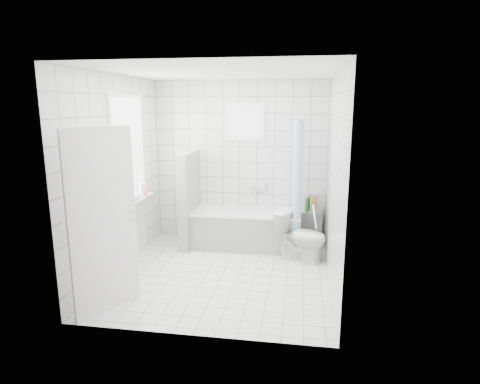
# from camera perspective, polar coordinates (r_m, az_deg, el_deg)

# --- Properties ---
(ground) EXTENTS (3.00, 3.00, 0.00)m
(ground) POSITION_cam_1_polar(r_m,az_deg,el_deg) (5.50, -2.48, -11.48)
(ground) COLOR white
(ground) RESTS_ON ground
(ceiling) EXTENTS (3.00, 3.00, 0.00)m
(ceiling) POSITION_cam_1_polar(r_m,az_deg,el_deg) (5.04, -2.76, 16.67)
(ceiling) COLOR white
(ceiling) RESTS_ON ground
(wall_back) EXTENTS (2.80, 0.02, 2.60)m
(wall_back) POSITION_cam_1_polar(r_m,az_deg,el_deg) (6.57, -0.03, 4.29)
(wall_back) COLOR white
(wall_back) RESTS_ON ground
(wall_front) EXTENTS (2.80, 0.02, 2.60)m
(wall_front) POSITION_cam_1_polar(r_m,az_deg,el_deg) (3.69, -7.21, -2.15)
(wall_front) COLOR white
(wall_front) RESTS_ON ground
(wall_left) EXTENTS (0.02, 3.00, 2.60)m
(wall_left) POSITION_cam_1_polar(r_m,az_deg,el_deg) (5.56, -16.92, 2.29)
(wall_left) COLOR white
(wall_left) RESTS_ON ground
(wall_right) EXTENTS (0.02, 3.00, 2.60)m
(wall_right) POSITION_cam_1_polar(r_m,az_deg,el_deg) (5.03, 13.23, 1.49)
(wall_right) COLOR white
(wall_right) RESTS_ON ground
(window_left) EXTENTS (0.01, 0.90, 1.40)m
(window_left) POSITION_cam_1_polar(r_m,az_deg,el_deg) (5.77, -15.42, 5.74)
(window_left) COLOR white
(window_left) RESTS_ON wall_left
(window_back) EXTENTS (0.50, 0.01, 0.50)m
(window_back) POSITION_cam_1_polar(r_m,az_deg,el_deg) (6.45, 0.80, 9.94)
(window_back) COLOR white
(window_back) RESTS_ON wall_back
(window_sill) EXTENTS (0.18, 1.02, 0.08)m
(window_sill) POSITION_cam_1_polar(r_m,az_deg,el_deg) (5.87, -14.61, -1.44)
(window_sill) COLOR white
(window_sill) RESTS_ON wall_left
(door) EXTENTS (0.43, 0.71, 2.00)m
(door) POSITION_cam_1_polar(r_m,az_deg,el_deg) (4.48, -18.87, -4.10)
(door) COLOR silver
(door) RESTS_ON ground
(bathtub) EXTENTS (1.69, 0.77, 0.58)m
(bathtub) POSITION_cam_1_polar(r_m,az_deg,el_deg) (6.41, 0.92, -5.18)
(bathtub) COLOR white
(bathtub) RESTS_ON ground
(partition_wall) EXTENTS (0.15, 0.85, 1.50)m
(partition_wall) POSITION_cam_1_polar(r_m,az_deg,el_deg) (6.42, -7.19, -0.99)
(partition_wall) COLOR white
(partition_wall) RESTS_ON ground
(tiled_ledge) EXTENTS (0.40, 0.24, 0.55)m
(tiled_ledge) POSITION_cam_1_polar(r_m,az_deg,el_deg) (6.60, 9.74, -4.97)
(tiled_ledge) COLOR white
(tiled_ledge) RESTS_ON ground
(toilet) EXTENTS (0.81, 0.64, 0.73)m
(toilet) POSITION_cam_1_polar(r_m,az_deg,el_deg) (5.88, 8.70, -6.21)
(toilet) COLOR white
(toilet) RESTS_ON ground
(curtain_rod) EXTENTS (0.02, 0.80, 0.02)m
(curtain_rod) POSITION_cam_1_polar(r_m,az_deg,el_deg) (6.03, 8.46, 10.13)
(curtain_rod) COLOR silver
(curtain_rod) RESTS_ON wall_back
(shower_curtain) EXTENTS (0.14, 0.48, 1.78)m
(shower_curtain) POSITION_cam_1_polar(r_m,az_deg,el_deg) (6.00, 8.18, 1.47)
(shower_curtain) COLOR #4B94DD
(shower_curtain) RESTS_ON curtain_rod
(tub_faucet) EXTENTS (0.18, 0.06, 0.06)m
(tub_faucet) POSITION_cam_1_polar(r_m,az_deg,el_deg) (6.57, 2.20, 0.31)
(tub_faucet) COLOR silver
(tub_faucet) RESTS_ON wall_back
(sill_bottles) EXTENTS (0.19, 0.74, 0.32)m
(sill_bottles) POSITION_cam_1_polar(r_m,az_deg,el_deg) (5.78, -14.85, 0.03)
(sill_bottles) COLOR pink
(sill_bottles) RESTS_ON window_sill
(ledge_bottles) EXTENTS (0.18, 0.16, 0.25)m
(ledge_bottles) POSITION_cam_1_polar(r_m,az_deg,el_deg) (6.48, 10.05, -1.70)
(ledge_bottles) COLOR #168522
(ledge_bottles) RESTS_ON tiled_ledge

